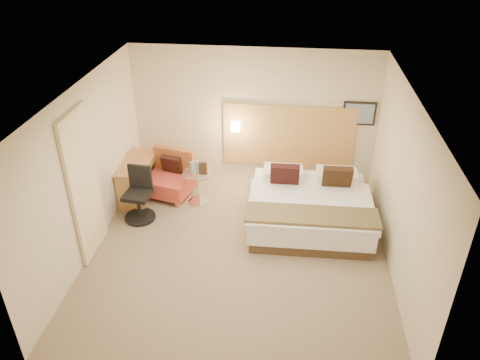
# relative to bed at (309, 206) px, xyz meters

# --- Properties ---
(floor) EXTENTS (4.80, 5.00, 0.02)m
(floor) POSITION_rel_bed_xyz_m (-1.14, -0.93, -0.34)
(floor) COLOR #7C6A53
(floor) RESTS_ON ground
(ceiling) EXTENTS (4.80, 5.00, 0.02)m
(ceiling) POSITION_rel_bed_xyz_m (-1.14, -0.93, 2.38)
(ceiling) COLOR white
(ceiling) RESTS_ON floor
(wall_back) EXTENTS (4.80, 0.02, 2.70)m
(wall_back) POSITION_rel_bed_xyz_m (-1.14, 1.58, 1.02)
(wall_back) COLOR beige
(wall_back) RESTS_ON floor
(wall_front) EXTENTS (4.80, 0.02, 2.70)m
(wall_front) POSITION_rel_bed_xyz_m (-1.14, -3.44, 1.02)
(wall_front) COLOR beige
(wall_front) RESTS_ON floor
(wall_left) EXTENTS (0.02, 5.00, 2.70)m
(wall_left) POSITION_rel_bed_xyz_m (-3.55, -0.93, 1.02)
(wall_left) COLOR beige
(wall_left) RESTS_ON floor
(wall_right) EXTENTS (0.02, 5.00, 2.70)m
(wall_right) POSITION_rel_bed_xyz_m (1.27, -0.93, 1.02)
(wall_right) COLOR beige
(wall_right) RESTS_ON floor
(headboard_panel) EXTENTS (2.60, 0.04, 1.30)m
(headboard_panel) POSITION_rel_bed_xyz_m (-0.44, 1.54, 0.62)
(headboard_panel) COLOR #BC8949
(headboard_panel) RESTS_ON wall_back
(art_frame) EXTENTS (0.62, 0.03, 0.47)m
(art_frame) POSITION_rel_bed_xyz_m (0.88, 1.55, 1.17)
(art_frame) COLOR black
(art_frame) RESTS_ON wall_back
(art_canvas) EXTENTS (0.54, 0.01, 0.39)m
(art_canvas) POSITION_rel_bed_xyz_m (0.88, 1.53, 1.17)
(art_canvas) COLOR slate
(art_canvas) RESTS_ON wall_back
(lamp_arm) EXTENTS (0.02, 0.12, 0.02)m
(lamp_arm) POSITION_rel_bed_xyz_m (-1.49, 1.49, 0.82)
(lamp_arm) COLOR silver
(lamp_arm) RESTS_ON wall_back
(lamp_shade) EXTENTS (0.15, 0.15, 0.15)m
(lamp_shade) POSITION_rel_bed_xyz_m (-1.49, 1.43, 0.82)
(lamp_shade) COLOR #FFEDC6
(lamp_shade) RESTS_ON wall_back
(curtain) EXTENTS (0.06, 0.90, 2.42)m
(curtain) POSITION_rel_bed_xyz_m (-3.50, -1.18, 0.89)
(curtain) COLOR beige
(curtain) RESTS_ON wall_left
(bottle_a) EXTENTS (0.07, 0.07, 0.23)m
(bottle_a) POSITION_rel_bed_xyz_m (-2.18, 0.43, 0.40)
(bottle_a) COLOR #7AA5BD
(bottle_a) RESTS_ON side_table
(bottle_b) EXTENTS (0.07, 0.07, 0.23)m
(bottle_b) POSITION_rel_bed_xyz_m (-2.09, 0.48, 0.40)
(bottle_b) COLOR #8AAFD6
(bottle_b) RESTS_ON side_table
(menu_folder) EXTENTS (0.15, 0.07, 0.25)m
(menu_folder) POSITION_rel_bed_xyz_m (-1.97, 0.41, 0.42)
(menu_folder) COLOR #3D2819
(menu_folder) RESTS_ON side_table
(bed) EXTENTS (2.15, 2.07, 1.03)m
(bed) POSITION_rel_bed_xyz_m (0.00, 0.00, 0.00)
(bed) COLOR #473523
(bed) RESTS_ON floor
(lounge_chair) EXTENTS (0.99, 0.91, 0.89)m
(lounge_chair) POSITION_rel_bed_xyz_m (-2.68, 0.65, 0.02)
(lounge_chair) COLOR #A5834D
(lounge_chair) RESTS_ON floor
(side_table) EXTENTS (0.60, 0.60, 0.63)m
(side_table) POSITION_rel_bed_xyz_m (-2.08, 0.43, 0.02)
(side_table) COLOR silver
(side_table) RESTS_ON floor
(desk) EXTENTS (0.57, 1.20, 0.74)m
(desk) POSITION_rel_bed_xyz_m (-3.26, 0.54, 0.25)
(desk) COLOR #AD6E44
(desk) RESTS_ON floor
(desk_chair) EXTENTS (0.61, 0.61, 0.99)m
(desk_chair) POSITION_rel_bed_xyz_m (-3.03, -0.20, 0.07)
(desk_chair) COLOR black
(desk_chair) RESTS_ON floor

